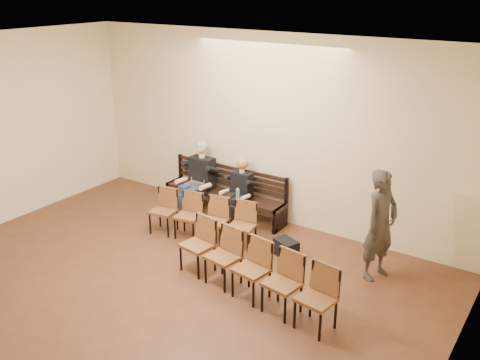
# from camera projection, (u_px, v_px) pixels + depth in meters

# --- Properties ---
(ground) EXTENTS (10.00, 10.00, 0.00)m
(ground) POSITION_uv_depth(u_px,v_px,m) (54.00, 358.00, 6.51)
(ground) COLOR brown
(ground) RESTS_ON ground
(room_walls) EXTENTS (8.02, 10.01, 3.51)m
(room_walls) POSITION_uv_depth(u_px,v_px,m) (83.00, 143.00, 6.23)
(room_walls) COLOR beige
(room_walls) RESTS_ON ground
(bench) EXTENTS (2.60, 0.90, 0.45)m
(bench) POSITION_uv_depth(u_px,v_px,m) (224.00, 203.00, 10.44)
(bench) COLOR black
(bench) RESTS_ON ground
(seated_man) EXTENTS (0.60, 0.83, 1.43)m
(seated_man) POSITION_uv_depth(u_px,v_px,m) (199.00, 176.00, 10.44)
(seated_man) COLOR black
(seated_man) RESTS_ON ground
(seated_woman) EXTENTS (0.48, 0.66, 1.12)m
(seated_woman) POSITION_uv_depth(u_px,v_px,m) (239.00, 194.00, 10.01)
(seated_woman) COLOR black
(seated_woman) RESTS_ON ground
(laptop) EXTENTS (0.37, 0.32, 0.24)m
(laptop) POSITION_uv_depth(u_px,v_px,m) (194.00, 186.00, 10.37)
(laptop) COLOR silver
(laptop) RESTS_ON bench
(water_bottle) EXTENTS (0.08, 0.08, 0.22)m
(water_bottle) POSITION_uv_depth(u_px,v_px,m) (238.00, 200.00, 9.74)
(water_bottle) COLOR silver
(water_bottle) RESTS_ON bench
(bag) EXTENTS (0.46, 0.40, 0.29)m
(bag) POSITION_uv_depth(u_px,v_px,m) (286.00, 248.00, 8.88)
(bag) COLOR black
(bag) RESTS_ON ground
(passerby) EXTENTS (0.68, 0.84, 2.00)m
(passerby) POSITION_uv_depth(u_px,v_px,m) (381.00, 217.00, 7.98)
(passerby) COLOR #3B3530
(passerby) RESTS_ON ground
(chair_row_front) EXTENTS (2.73, 0.87, 0.88)m
(chair_row_front) POSITION_uv_depth(u_px,v_px,m) (251.00, 270.00, 7.63)
(chair_row_front) COLOR brown
(chair_row_front) RESTS_ON ground
(chair_row_back) EXTENTS (2.02, 0.77, 0.81)m
(chair_row_back) POSITION_uv_depth(u_px,v_px,m) (201.00, 219.00, 9.34)
(chair_row_back) COLOR brown
(chair_row_back) RESTS_ON ground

